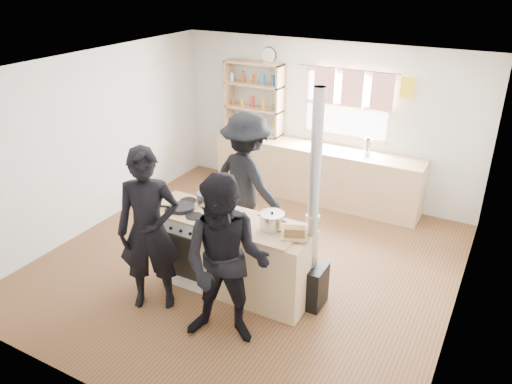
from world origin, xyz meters
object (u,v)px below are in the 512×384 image
stockpot_stove (206,199)px  person_far (247,181)px  skillet_greens (182,208)px  flue_heater (311,254)px  bread_board (295,233)px  person_near_left (149,231)px  roast_tray (224,215)px  person_near_right (226,263)px  stockpot_counter (272,221)px  thermos (368,147)px  cooking_island (235,255)px

stockpot_stove → person_far: bearing=84.1°
skillet_greens → flue_heater: size_ratio=0.15×
bread_board → person_far: size_ratio=0.18×
stockpot_stove → person_near_left: 0.86m
skillet_greens → stockpot_stove: size_ratio=1.71×
roast_tray → flue_heater: size_ratio=0.14×
bread_board → person_near_right: bearing=-118.2°
roast_tray → person_near_left: (-0.55, -0.63, -0.03)m
stockpot_counter → person_near_right: person_near_right is taller
bread_board → flue_heater: (0.12, 0.20, -0.33)m
flue_heater → person_near_right: bearing=-118.9°
person_near_left → person_near_right: person_near_left is taller
person_near_left → flue_heater: bearing=-1.9°
bread_board → person_near_right: person_near_right is taller
stockpot_counter → person_near_left: size_ratio=0.15×
thermos → person_near_left: bearing=-111.4°
person_far → person_near_left: bearing=100.8°
thermos → flue_heater: (0.20, -2.60, -0.39)m
person_far → bread_board: bearing=157.4°
stockpot_stove → bread_board: 1.27m
stockpot_counter → flue_heater: (0.42, 0.14, -0.37)m
bread_board → stockpot_stove: bearing=170.8°
stockpot_stove → stockpot_counter: stockpot_counter is taller
cooking_island → person_near_right: size_ratio=1.08×
cooking_island → person_near_right: (0.36, -0.76, 0.44)m
skillet_greens → flue_heater: (1.54, 0.24, -0.31)m
skillet_greens → stockpot_counter: (1.12, 0.11, 0.06)m
skillet_greens → person_near_left: bearing=-90.7°
stockpot_counter → bread_board: (0.30, -0.06, -0.04)m
stockpot_counter → person_near_left: 1.33m
cooking_island → stockpot_counter: 0.72m
cooking_island → roast_tray: roast_tray is taller
person_near_left → cooking_island: bearing=14.4°
person_near_right → skillet_greens: bearing=130.0°
flue_heater → person_near_left: flue_heater is taller
bread_board → person_far: person_far is taller
person_near_left → person_near_right: (1.03, -0.10, -0.03)m
cooking_island → stockpot_stove: 0.76m
cooking_island → person_far: 1.20m
cooking_island → flue_heater: (0.87, 0.17, 0.18)m
person_near_left → person_far: bearing=51.2°
thermos → stockpot_counter: size_ratio=0.98×
roast_tray → stockpot_stove: (-0.38, 0.20, 0.04)m
thermos → person_near_right: (-0.31, -3.53, -0.12)m
thermos → flue_heater: 2.64m
flue_heater → person_near_left: (-1.54, -0.83, 0.29)m
person_near_right → person_far: (-0.78, 1.79, 0.01)m
roast_tray → thermos: bearing=74.2°
person_far → cooking_island: bearing=131.5°
person_near_left → person_near_right: bearing=-35.6°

